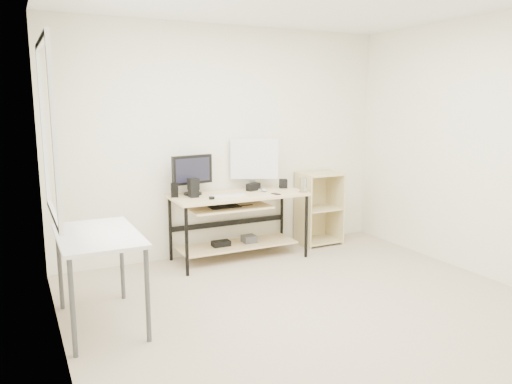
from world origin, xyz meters
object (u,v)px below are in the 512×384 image
Objects in this scene: black_monitor at (192,172)px; white_imac at (254,160)px; side_table at (98,243)px; shelf_unit at (317,208)px; desk at (237,212)px; audio_controller at (174,190)px.

white_imac is (0.76, 0.01, 0.09)m from black_monitor.
shelf_unit is (2.83, 1.22, -0.22)m from side_table.
shelf_unit is at bearing -10.61° from black_monitor.
shelf_unit is 1.53× the size of white_imac.
desk is 0.74m from audio_controller.
shelf_unit is at bearing 23.33° from side_table.
shelf_unit is 1.72m from black_monitor.
audio_controller is at bearing -178.39° from shelf_unit.
black_monitor is 0.29m from audio_controller.
audio_controller is (-1.85, -0.05, 0.38)m from shelf_unit.
black_monitor is at bearing -157.01° from white_imac.
white_imac is at bearing 30.36° from desk.
white_imac is (0.31, 0.18, 0.55)m from desk.
side_table is 3.09m from shelf_unit.
black_monitor is 3.05× the size of audio_controller.
black_monitor is (-0.45, 0.17, 0.46)m from desk.
black_monitor reaches higher than side_table.
black_monitor is at bearing 28.68° from audio_controller.
desk is at bearing -30.83° from black_monitor.
white_imac is (1.96, 1.24, 0.42)m from side_table.
desk is at bearing 32.65° from side_table.
side_table is 2.10× the size of black_monitor.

